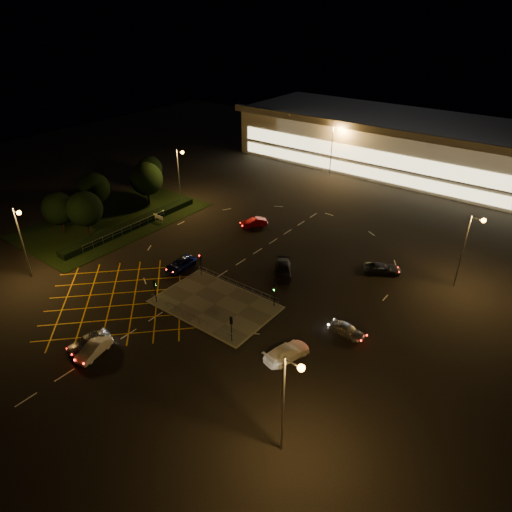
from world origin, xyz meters
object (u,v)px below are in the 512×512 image
Objects in this scene: car_east_grey at (383,269)px; signal_se at (231,324)px; signal_nw at (200,260)px; car_circ_red at (254,222)px; car_approach_white at (287,352)px; car_far_dkgrey at (283,270)px; car_queue_white at (94,349)px; car_left_blue at (180,264)px; car_right_silver at (347,330)px; car_near_silver at (88,342)px; signal_sw at (155,287)px; signal_ne at (274,291)px.

signal_se is at bearing 132.69° from car_east_grey.
signal_nw is 0.72× the size of car_circ_red.
car_far_dkgrey is at bearing -38.66° from car_approach_white.
car_queue_white is 0.88× the size of car_left_blue.
car_circ_red is at bearing -30.58° from car_approach_white.
car_left_blue is at bearing 97.29° from car_right_silver.
car_right_silver is at bearing -1.05° from car_left_blue.
car_far_dkgrey is at bearing 69.09° from car_right_silver.
car_left_blue is at bearing 111.85° from car_near_silver.
car_circ_red reaches higher than car_right_silver.
signal_nw is at bearing -90.00° from signal_sw.
signal_se reaches higher than car_near_silver.
signal_sw is at bearing 110.38° from car_east_grey.
car_near_silver is at bearing 154.77° from car_queue_white.
car_near_silver is (-11.53, -9.98, -1.58)m from signal_se.
car_queue_white is 0.82× the size of car_approach_white.
car_left_blue is 1.13× the size of car_circ_red.
signal_ne reaches higher than car_far_dkgrey.
car_near_silver reaches higher than car_approach_white.
signal_se is at bearing -21.51° from car_circ_red.
car_near_silver is 21.11m from car_approach_white.
signal_sw reaches higher than car_east_grey.
car_right_silver is at bearing 3.56° from signal_ne.
signal_sw is 17.21m from car_far_dkgrey.
car_east_grey is at bearing 64.62° from signal_ne.
car_right_silver is at bearing 50.53° from car_near_silver.
signal_ne reaches higher than car_near_silver.
car_approach_white is (18.23, -6.55, -1.60)m from signal_nw.
signal_sw reaches higher than car_right_silver.
car_left_blue is at bearing -172.55° from signal_nw.
car_approach_white is at bearing -175.49° from signal_sw.
signal_ne is 0.59× the size of car_approach_white.
car_near_silver is (0.47, -9.98, -1.58)m from signal_sw.
car_right_silver is (9.48, 8.58, -1.68)m from signal_se.
car_approach_white reaches higher than car_queue_white.
signal_sw is 10.60m from car_queue_white.
car_near_silver reaches higher than car_far_dkgrey.
car_right_silver is at bearing 32.20° from car_queue_white.
signal_ne is 0.68× the size of car_near_silver.
car_right_silver is 29.57m from car_circ_red.
car_left_blue is 22.57m from car_approach_white.
car_near_silver is at bearing -80.67° from car_left_blue.
car_queue_white is at bearing 51.47° from car_approach_white.
signal_sw and signal_nw have the same top height.
car_east_grey is at bearing -107.30° from signal_se.
car_near_silver is 0.93× the size of car_east_grey.
signal_sw is 0.68× the size of car_near_silver.
car_right_silver is 0.76× the size of car_approach_white.
signal_se reaches higher than car_east_grey.
signal_sw is 1.00× the size of signal_se.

